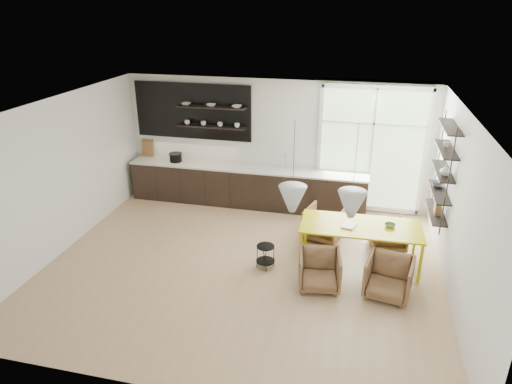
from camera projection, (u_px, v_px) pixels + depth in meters
The scene contains 11 objects.
room at pixel (286, 173), 8.62m from camera, with size 7.02×6.01×2.91m.
kitchen_run at pixel (243, 180), 10.65m from camera, with size 5.54×0.69×2.75m.
right_shelving at pixel (443, 174), 8.03m from camera, with size 0.26×1.22×1.90m.
dining_table at pixel (361, 228), 8.14m from camera, with size 2.15×1.00×0.78m.
armchair_back_left at pixel (324, 223), 9.18m from camera, with size 0.70×0.72×0.66m, color brown.
armchair_back_right at pixel (388, 234), 8.83m from camera, with size 0.65×0.66×0.60m, color brown.
armchair_front_left at pixel (319, 270), 7.62m from camera, with size 0.68×0.70×0.64m, color brown.
armchair_front_right at pixel (389, 278), 7.38m from camera, with size 0.71×0.73×0.67m, color brown.
wire_stool at pixel (265, 253), 8.20m from camera, with size 0.34×0.34×0.43m.
table_book at pixel (343, 224), 8.14m from camera, with size 0.22×0.30×0.03m, color white.
table_bowl at pixel (390, 225), 8.06m from camera, with size 0.18×0.18×0.06m, color #4C7A47.
Camera 1 is at (1.88, -6.90, 4.49)m, focal length 32.00 mm.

